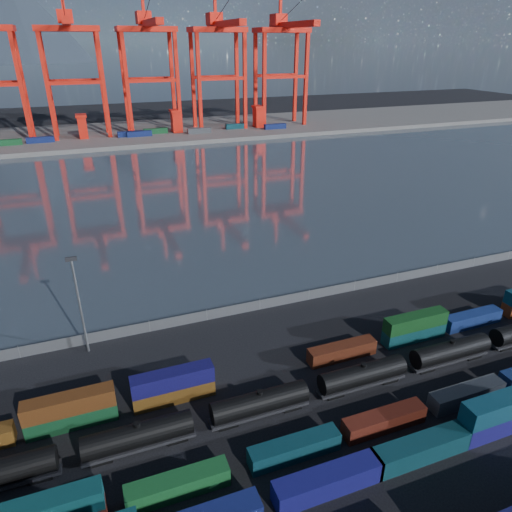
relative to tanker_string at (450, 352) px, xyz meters
name	(u,v)px	position (x,y,z in m)	size (l,w,h in m)	color
ground	(336,415)	(-21.58, -3.56, -2.07)	(700.00, 700.00, 0.00)	black
harbor_water	(175,192)	(-21.58, 101.44, -2.07)	(700.00, 700.00, 0.00)	#303B45
far_quay	(135,133)	(-21.58, 206.44, -1.07)	(700.00, 70.00, 2.00)	#514F4C
container_row_south	(306,484)	(-30.69, -12.92, 0.15)	(140.23, 2.57, 5.47)	#37393B
container_row_mid	(350,429)	(-21.98, -7.53, -0.45)	(127.79, 2.29, 4.88)	#0F214F
container_row_north	(252,369)	(-29.53, 6.85, -0.07)	(140.25, 2.26, 4.82)	navy
tanker_string	(450,352)	(0.00, 0.00, 0.00)	(137.45, 2.89, 4.14)	black
waterfront_fence	(260,305)	(-21.58, 24.44, -1.07)	(160.12, 0.12, 2.20)	#595B5E
yard_light_mast	(79,301)	(-51.58, 22.44, 7.22)	(1.60, 0.40, 16.60)	slate
gantry_cranes	(109,42)	(-29.08, 199.54, 41.85)	(202.56, 52.92, 71.66)	red
quay_containers	(115,135)	(-32.58, 191.90, 1.23)	(172.58, 10.99, 2.60)	navy
straddle_carriers	(130,123)	(-24.08, 196.44, 5.75)	(140.00, 7.00, 11.10)	red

